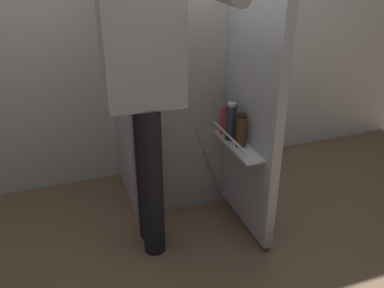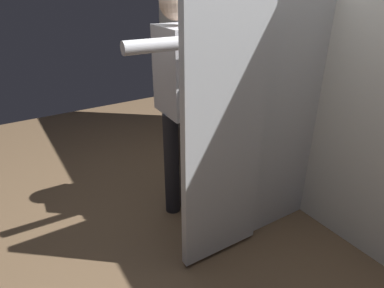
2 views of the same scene
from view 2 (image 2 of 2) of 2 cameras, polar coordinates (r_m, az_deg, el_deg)
name	(u,v)px [view 2 (image 2 of 2)]	position (r m, az deg, el deg)	size (l,w,h in m)	color
ground_plane	(199,223)	(2.73, 1.23, -13.42)	(6.21, 6.21, 0.00)	brown
kitchen_wall	(298,47)	(2.72, 17.71, 15.56)	(4.40, 0.10, 2.59)	silver
refrigerator	(256,112)	(2.54, 10.99, 5.43)	(0.66, 1.15, 1.72)	silver
person	(179,90)	(2.41, -2.29, 9.17)	(0.53, 0.72, 1.72)	black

